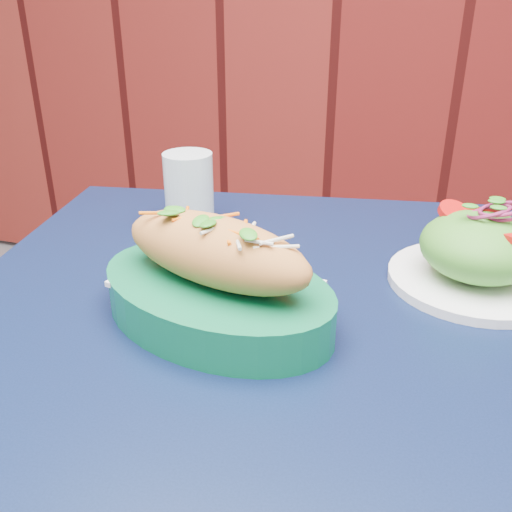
% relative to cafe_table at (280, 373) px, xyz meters
% --- Properties ---
extents(cafe_table, '(0.92, 0.92, 0.75)m').
position_rel_cafe_table_xyz_m(cafe_table, '(0.00, 0.00, 0.00)').
color(cafe_table, black).
rests_on(cafe_table, ground).
extents(banh_mi_basket, '(0.32, 0.26, 0.13)m').
position_rel_cafe_table_xyz_m(banh_mi_basket, '(-0.06, -0.04, 0.14)').
color(banh_mi_basket, '#0B633C').
rests_on(banh_mi_basket, cafe_table).
extents(salad_plate, '(0.21, 0.21, 0.11)m').
position_rel_cafe_table_xyz_m(salad_plate, '(0.21, 0.14, 0.13)').
color(salad_plate, white).
rests_on(salad_plate, cafe_table).
extents(water_glass, '(0.07, 0.07, 0.12)m').
position_rel_cafe_table_xyz_m(water_glass, '(-0.20, 0.19, 0.15)').
color(water_glass, silver).
rests_on(water_glass, cafe_table).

